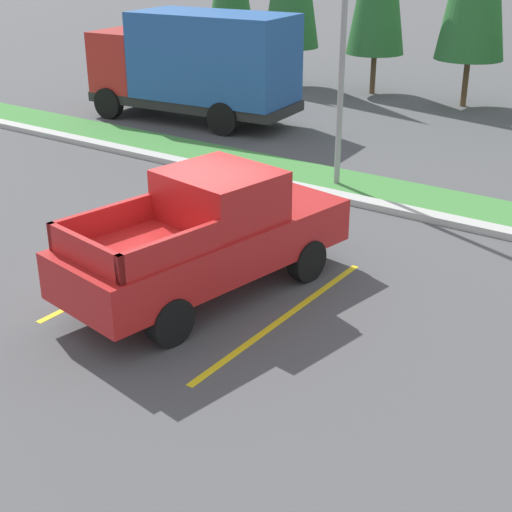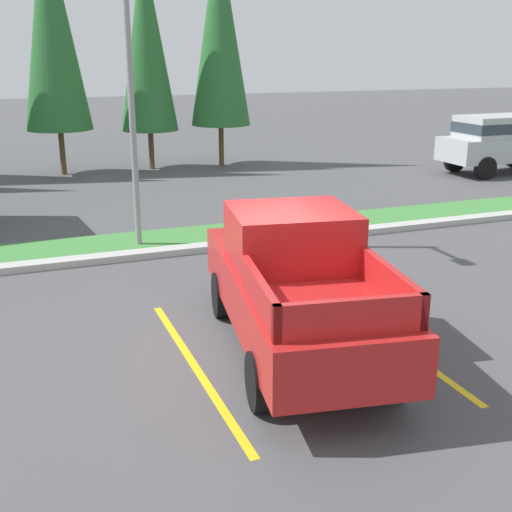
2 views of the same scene
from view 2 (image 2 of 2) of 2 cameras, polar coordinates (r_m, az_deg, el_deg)
name	(u,v)px [view 2 (image 2 of 2)]	position (r m, az deg, el deg)	size (l,w,h in m)	color
ground_plane	(251,344)	(10.17, -0.43, -7.62)	(120.00, 120.00, 0.00)	#4C4C4F
parking_line_near	(195,367)	(9.51, -5.30, -9.52)	(0.12, 4.80, 0.01)	yellow
parking_line_far	(384,334)	(10.67, 11.03, -6.69)	(0.12, 4.80, 0.01)	yellow
curb_strip	(171,251)	(14.63, -7.35, 0.42)	(56.00, 0.40, 0.15)	#B2B2AD
grass_median	(160,240)	(15.67, -8.31, 1.35)	(56.00, 1.80, 0.06)	#42843D
pickup_truck_main	(295,284)	(9.64, 3.40, -2.40)	(2.72, 5.46, 2.10)	black
suv_distant	(502,139)	(25.91, 20.54, 9.45)	(4.61, 1.97, 2.10)	black
street_light	(130,53)	(14.64, -10.89, 16.93)	(0.24, 1.49, 7.42)	gray
cypress_tree_right_inner	(51,21)	(24.90, -17.36, 18.88)	(2.34, 2.34, 8.99)	brown
cypress_tree_rightmost	(146,38)	(25.41, -9.51, 18.16)	(2.11, 2.11, 8.10)	brown
cypress_tree_far_right	(219,28)	(25.96, -3.19, 19.18)	(2.27, 2.27, 8.75)	brown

